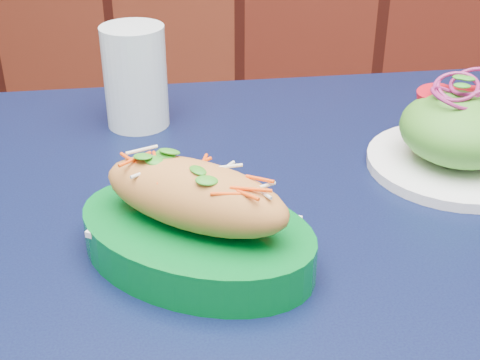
# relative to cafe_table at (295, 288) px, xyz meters

# --- Properties ---
(cafe_table) EXTENTS (1.03, 1.03, 0.75)m
(cafe_table) POSITION_rel_cafe_table_xyz_m (0.00, 0.00, 0.00)
(cafe_table) COLOR black
(cafe_table) RESTS_ON ground
(banh_mi_basket) EXTENTS (0.26, 0.20, 0.11)m
(banh_mi_basket) POSITION_rel_cafe_table_xyz_m (-0.08, -0.09, 0.13)
(banh_mi_basket) COLOR #006520
(banh_mi_basket) RESTS_ON cafe_table
(salad_plate) EXTENTS (0.20, 0.20, 0.11)m
(salad_plate) POSITION_rel_cafe_table_xyz_m (0.16, 0.15, 0.13)
(salad_plate) COLOR white
(salad_plate) RESTS_ON cafe_table
(water_glass) EXTENTS (0.08, 0.08, 0.13)m
(water_glass) POSITION_rel_cafe_table_xyz_m (-0.24, 0.19, 0.15)
(water_glass) COLOR silver
(water_glass) RESTS_ON cafe_table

